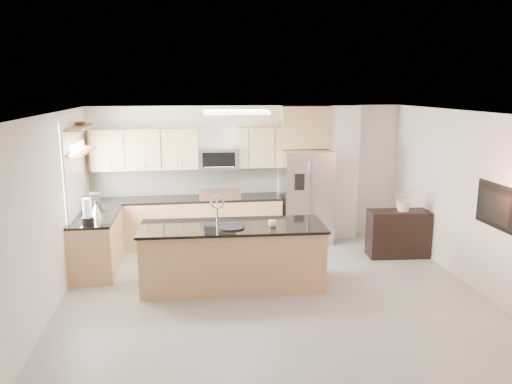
{
  "coord_description": "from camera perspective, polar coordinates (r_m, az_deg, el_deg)",
  "views": [
    {
      "loc": [
        -1.19,
        -6.23,
        2.95
      ],
      "look_at": [
        -0.13,
        1.3,
        1.34
      ],
      "focal_mm": 35.0,
      "sensor_mm": 36.0,
      "label": 1
    }
  ],
  "objects": [
    {
      "name": "wall_back",
      "position": [
        9.69,
        -0.85,
        2.14
      ],
      "size": [
        6.0,
        0.02,
        2.6
      ],
      "primitive_type": "cube",
      "color": "silver",
      "rests_on": "floor"
    },
    {
      "name": "blender",
      "position": [
        7.84,
        -18.7,
        -2.36
      ],
      "size": [
        0.18,
        0.18,
        0.41
      ],
      "color": "black",
      "rests_on": "left_counter"
    },
    {
      "name": "partition_column",
      "position": [
        9.94,
        9.74,
        2.22
      ],
      "size": [
        0.6,
        0.3,
        2.6
      ],
      "primitive_type": "cube",
      "color": "white",
      "rests_on": "floor"
    },
    {
      "name": "window",
      "position": [
        8.37,
        -20.25,
        2.28
      ],
      "size": [
        0.04,
        1.15,
        1.65
      ],
      "color": "white",
      "rests_on": "wall_left"
    },
    {
      "name": "wall_front",
      "position": [
        3.6,
        12.73,
        -15.58
      ],
      "size": [
        6.0,
        0.02,
        2.6
      ],
      "primitive_type": "cube",
      "color": "silver",
      "rests_on": "floor"
    },
    {
      "name": "shelf_upper",
      "position": [
        8.37,
        -19.59,
        6.95
      ],
      "size": [
        0.3,
        1.2,
        0.04
      ],
      "primitive_type": "cube",
      "color": "olive",
      "rests_on": "wall_left"
    },
    {
      "name": "ceiling_fixture",
      "position": [
        7.88,
        -2.28,
        9.1
      ],
      "size": [
        1.0,
        0.5,
        0.06
      ],
      "primitive_type": "cube",
      "color": "white",
      "rests_on": "ceiling"
    },
    {
      "name": "microwave",
      "position": [
        9.38,
        -4.34,
        3.83
      ],
      "size": [
        0.76,
        0.4,
        0.4
      ],
      "color": "#B7B7B9",
      "rests_on": "upper_cabinets"
    },
    {
      "name": "range",
      "position": [
        9.49,
        -4.19,
        -3.21
      ],
      "size": [
        0.76,
        0.64,
        1.14
      ],
      "color": "black",
      "rests_on": "floor"
    },
    {
      "name": "cup",
      "position": [
        7.31,
        1.88,
        -3.6
      ],
      "size": [
        0.15,
        0.15,
        0.09
      ],
      "primitive_type": "imported",
      "rotation": [
        0.0,
        0.0,
        0.37
      ],
      "color": "white",
      "rests_on": "island"
    },
    {
      "name": "kettle",
      "position": [
        8.25,
        -17.81,
        -2.02
      ],
      "size": [
        0.22,
        0.22,
        0.27
      ],
      "color": "#B7B7B9",
      "rests_on": "left_counter"
    },
    {
      "name": "flower_vase",
      "position": [
        8.98,
        16.7,
        -0.05
      ],
      "size": [
        0.76,
        0.72,
        0.67
      ],
      "primitive_type": "imported",
      "rotation": [
        0.0,
        0.0,
        -0.42
      ],
      "color": "white",
      "rests_on": "credenza"
    },
    {
      "name": "island",
      "position": [
        7.53,
        -2.7,
        -7.25
      ],
      "size": [
        2.77,
        1.09,
        1.37
      ],
      "rotation": [
        0.0,
        0.0,
        -0.04
      ],
      "color": "tan",
      "rests_on": "floor"
    },
    {
      "name": "refrigerator",
      "position": [
        9.6,
        5.73,
        -0.5
      ],
      "size": [
        0.92,
        0.78,
        1.78
      ],
      "color": "#B7B7B9",
      "rests_on": "floor"
    },
    {
      "name": "wall_right",
      "position": [
        7.68,
        25.29,
        -1.61
      ],
      "size": [
        0.02,
        6.5,
        2.6
      ],
      "primitive_type": "cube",
      "color": "silver",
      "rests_on": "floor"
    },
    {
      "name": "platter",
      "position": [
        7.25,
        -2.87,
        -4.03
      ],
      "size": [
        0.44,
        0.44,
        0.02
      ],
      "primitive_type": "cylinder",
      "rotation": [
        0.0,
        0.0,
        0.14
      ],
      "color": "black",
      "rests_on": "island"
    },
    {
      "name": "ceiling",
      "position": [
        6.35,
        2.84,
        8.78
      ],
      "size": [
        6.0,
        6.5,
        0.02
      ],
      "primitive_type": "cube",
      "color": "white",
      "rests_on": "wall_back"
    },
    {
      "name": "left_counter",
      "position": [
        8.58,
        -17.7,
        -5.5
      ],
      "size": [
        0.66,
        1.5,
        0.92
      ],
      "color": "tan",
      "rests_on": "floor"
    },
    {
      "name": "coffee_maker",
      "position": [
        8.64,
        -17.85,
        -1.19
      ],
      "size": [
        0.21,
        0.23,
        0.32
      ],
      "color": "black",
      "rests_on": "left_counter"
    },
    {
      "name": "upper_cabinets",
      "position": [
        9.38,
        -8.68,
        4.92
      ],
      "size": [
        3.5,
        0.33,
        0.75
      ],
      "color": "tan",
      "rests_on": "wall_back"
    },
    {
      "name": "television",
      "position": [
        7.46,
        25.57,
        -1.62
      ],
      "size": [
        0.14,
        1.08,
        0.62
      ],
      "primitive_type": "imported",
      "rotation": [
        0.0,
        0.0,
        1.57
      ],
      "color": "black",
      "rests_on": "wall_right"
    },
    {
      "name": "shelf_lower",
      "position": [
        8.4,
        -19.41,
        4.44
      ],
      "size": [
        0.3,
        1.2,
        0.04
      ],
      "primitive_type": "cube",
      "color": "olive",
      "rests_on": "wall_left"
    },
    {
      "name": "floor",
      "position": [
        6.99,
        2.61,
        -13.02
      ],
      "size": [
        6.5,
        6.5,
        0.0
      ],
      "primitive_type": "plane",
      "color": "#A8A7A0",
      "rests_on": "ground"
    },
    {
      "name": "bowl",
      "position": [
        8.66,
        -19.22,
        7.52
      ],
      "size": [
        0.43,
        0.43,
        0.08
      ],
      "primitive_type": "imported",
      "rotation": [
        0.0,
        0.0,
        -0.32
      ],
      "color": "#B7B7B9",
      "rests_on": "shelf_upper"
    },
    {
      "name": "credenza",
      "position": [
        9.16,
        15.89,
        -4.59
      ],
      "size": [
        1.06,
        0.5,
        0.83
      ],
      "primitive_type": "cube",
      "rotation": [
        0.0,
        0.0,
        -0.07
      ],
      "color": "black",
      "rests_on": "floor"
    },
    {
      "name": "back_counter",
      "position": [
        9.48,
        -7.96,
        -3.31
      ],
      "size": [
        3.55,
        0.66,
        1.44
      ],
      "color": "tan",
      "rests_on": "floor"
    },
    {
      "name": "wall_left",
      "position": [
        6.69,
        -23.47,
        -3.34
      ],
      "size": [
        0.02,
        6.5,
        2.6
      ],
      "primitive_type": "cube",
      "color": "silver",
      "rests_on": "floor"
    }
  ]
}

